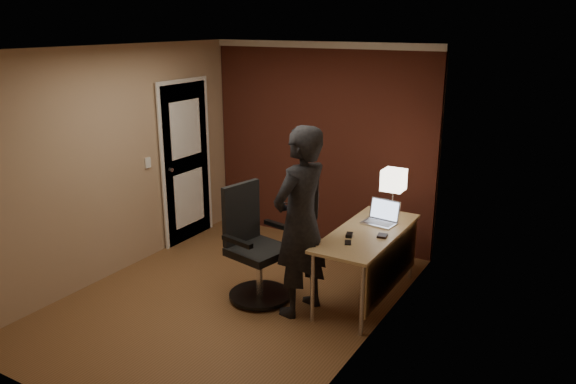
# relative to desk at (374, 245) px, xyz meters

# --- Properties ---
(room) EXTENTS (4.00, 4.00, 4.00)m
(room) POSITION_rel_desk_xyz_m (-1.53, 0.84, 0.77)
(room) COLOR brown
(room) RESTS_ON ground
(desk) EXTENTS (0.60, 1.50, 0.73)m
(desk) POSITION_rel_desk_xyz_m (0.00, 0.00, 0.00)
(desk) COLOR tan
(desk) RESTS_ON ground
(desk_lamp) EXTENTS (0.22, 0.22, 0.54)m
(desk_lamp) POSITION_rel_desk_xyz_m (-0.00, 0.48, 0.55)
(desk_lamp) COLOR silver
(desk_lamp) RESTS_ON desk
(laptop) EXTENTS (0.36, 0.29, 0.23)m
(laptop) POSITION_rel_desk_xyz_m (-0.05, 0.31, 0.19)
(laptop) COLOR silver
(laptop) RESTS_ON desk
(mouse) EXTENTS (0.08, 0.11, 0.03)m
(mouse) POSITION_rel_desk_xyz_m (-0.17, -0.22, 0.14)
(mouse) COLOR black
(mouse) RESTS_ON desk
(phone) EXTENTS (0.10, 0.13, 0.01)m
(phone) POSITION_rel_desk_xyz_m (-0.11, -0.38, 0.13)
(phone) COLOR black
(phone) RESTS_ON desk
(wallet) EXTENTS (0.11, 0.12, 0.02)m
(wallet) POSITION_rel_desk_xyz_m (0.11, -0.07, 0.14)
(wallet) COLOR black
(wallet) RESTS_ON desk
(office_chair) EXTENTS (0.63, 0.71, 1.16)m
(office_chair) POSITION_rel_desk_xyz_m (-1.07, -0.55, -0.09)
(office_chair) COLOR black
(office_chair) RESTS_ON ground
(person) EXTENTS (0.57, 0.75, 1.85)m
(person) POSITION_rel_desk_xyz_m (-0.52, -0.57, 0.32)
(person) COLOR black
(person) RESTS_ON ground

